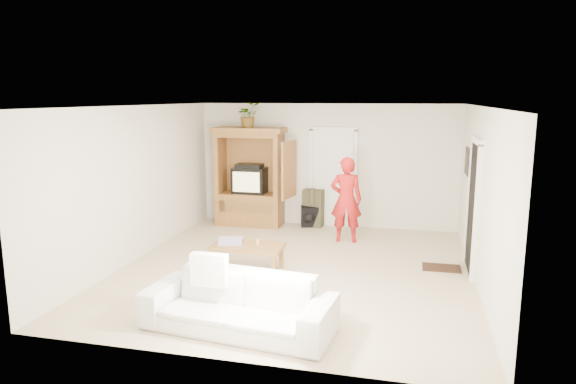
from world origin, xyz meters
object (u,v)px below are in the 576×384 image
(armoire, at_px, (251,183))
(sofa, at_px, (238,303))
(man, at_px, (346,200))
(coffee_table, at_px, (248,248))

(armoire, xyz_separation_m, sofa, (1.40, -4.93, -0.58))
(armoire, height_order, man, armoire)
(armoire, relative_size, sofa, 0.93)
(armoire, relative_size, man, 1.28)
(armoire, relative_size, coffee_table, 1.85)
(sofa, xyz_separation_m, coffee_table, (-0.55, 2.07, 0.04))
(armoire, height_order, sofa, armoire)
(man, relative_size, coffee_table, 1.44)
(armoire, distance_m, sofa, 5.16)
(man, bearing_deg, coffee_table, 50.96)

